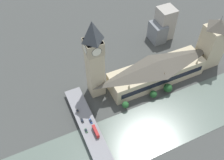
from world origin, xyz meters
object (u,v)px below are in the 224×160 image
parliament_hall (157,71)px  clock_tower (94,59)px  victoria_tower (212,42)px  car_northbound_mid (86,130)px  car_northbound_lead (78,111)px  road_bridge (98,148)px  double_decker_bus_mid (96,131)px  car_southbound_mid (91,121)px  car_southbound_lead (82,121)px

parliament_hall → clock_tower: 67.58m
parliament_hall → victoria_tower: size_ratio=1.66×
parliament_hall → car_northbound_mid: size_ratio=23.67×
car_northbound_mid → parliament_hall: bearing=-71.3°
parliament_hall → car_northbound_lead: bearing=94.8°
road_bridge → car_northbound_mid: 17.94m
clock_tower → road_bridge: clock_tower is taller
clock_tower → double_decker_bus_mid: clock_tower is taller
victoria_tower → car_southbound_mid: 143.53m
parliament_hall → car_southbound_mid: parliament_hall is taller
double_decker_bus_mid → car_southbound_lead: double_decker_bus_mid is taller
clock_tower → victoria_tower: clock_tower is taller
road_bridge → car_northbound_lead: size_ratio=31.86×
victoria_tower → car_northbound_lead: 148.72m
victoria_tower → car_northbound_lead: victoria_tower is taller
car_northbound_mid → car_southbound_lead: car_northbound_mid is taller
clock_tower → car_southbound_lead: 53.99m
car_northbound_lead → car_southbound_mid: car_southbound_mid is taller
parliament_hall → car_northbound_lead: 85.37m
car_northbound_lead → victoria_tower: bearing=-87.2°
car_southbound_lead → double_decker_bus_mid: bearing=-157.6°
double_decker_bus_mid → car_northbound_mid: size_ratio=2.77×
victoria_tower → car_southbound_mid: (-21.90, 140.31, -20.83)m
victoria_tower → double_decker_bus_mid: bearing=103.5°
clock_tower → car_northbound_lead: bearing=126.1°
car_northbound_mid → car_southbound_mid: 9.69m
clock_tower → victoria_tower: bearing=-95.4°
parliament_hall → car_northbound_mid: 89.87m
parliament_hall → road_bridge: parliament_hall is taller
parliament_hall → road_bridge: bearing=119.6°
victoria_tower → car_southbound_lead: victoria_tower is taller
road_bridge → car_northbound_mid: car_northbound_mid is taller
victoria_tower → car_northbound_lead: size_ratio=14.35×
clock_tower → car_northbound_lead: clock_tower is taller
car_northbound_lead → double_decker_bus_mid: bearing=-166.0°
car_southbound_mid → clock_tower: bearing=-29.4°
victoria_tower → road_bridge: bearing=107.8°
parliament_hall → car_southbound_mid: bearing=105.6°
car_northbound_mid → car_southbound_lead: bearing=-2.0°
parliament_hall → victoria_tower: 63.84m
road_bridge → car_northbound_lead: 39.21m
clock_tower → victoria_tower: (-11.41, -121.50, -16.44)m
double_decker_bus_mid → car_southbound_mid: (11.79, -0.18, -1.84)m
double_decker_bus_mid → road_bridge: bearing=165.6°
clock_tower → double_decker_bus_mid: size_ratio=7.21×
victoria_tower → road_bridge: (-46.25, 143.72, -22.68)m
parliament_hall → car_northbound_lead: (-7.16, 84.79, -6.84)m
double_decker_bus_mid → car_southbound_mid: bearing=-0.9°
double_decker_bus_mid → car_northbound_mid: double_decker_bus_mid is taller
car_northbound_mid → road_bridge: bearing=-168.8°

